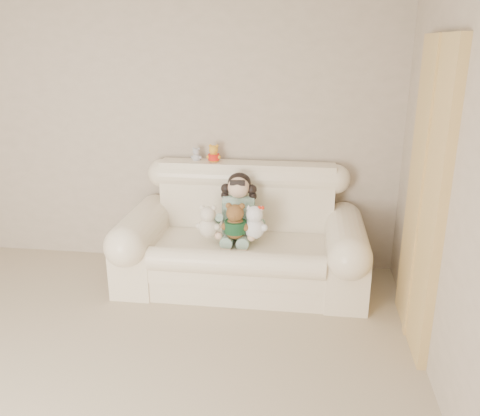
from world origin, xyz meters
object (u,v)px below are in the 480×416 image
white_cat (255,219)px  cream_teddy (208,218)px  brown_teddy (235,218)px  seated_child (239,206)px  sofa (242,230)px

white_cat → cream_teddy: (-0.38, -0.02, -0.01)m
cream_teddy → brown_teddy: bearing=-15.9°
white_cat → cream_teddy: white_cat is taller
seated_child → cream_teddy: 0.32m
sofa → cream_teddy: 0.33m
seated_child → brown_teddy: seated_child is taller
seated_child → white_cat: (0.16, -0.20, -0.04)m
seated_child → white_cat: 0.26m
brown_teddy → white_cat: (0.16, 0.03, -0.01)m
brown_teddy → cream_teddy: (-0.23, 0.00, -0.02)m
sofa → seated_child: 0.21m
white_cat → cream_teddy: 0.39m
sofa → brown_teddy: sofa is taller
seated_child → cream_teddy: (-0.22, -0.22, -0.05)m
brown_teddy → white_cat: 0.16m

